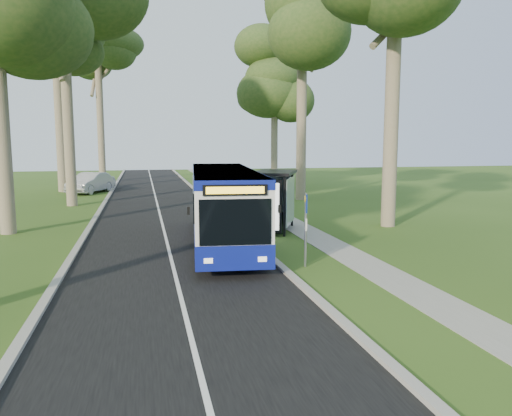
{
  "coord_description": "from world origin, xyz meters",
  "views": [
    {
      "loc": [
        -4.42,
        -16.55,
        4.19
      ],
      "look_at": [
        -0.08,
        2.45,
        1.6
      ],
      "focal_mm": 35.0,
      "sensor_mm": 36.0,
      "label": 1
    }
  ],
  "objects": [
    {
      "name": "ground",
      "position": [
        0.0,
        0.0,
        0.0
      ],
      "size": [
        120.0,
        120.0,
        0.0
      ],
      "primitive_type": "plane",
      "color": "#325019",
      "rests_on": "ground"
    },
    {
      "name": "road",
      "position": [
        -3.5,
        10.0,
        0.01
      ],
      "size": [
        7.0,
        100.0,
        0.02
      ],
      "primitive_type": "cube",
      "color": "black",
      "rests_on": "ground"
    },
    {
      "name": "kerb_east",
      "position": [
        0.0,
        10.0,
        0.06
      ],
      "size": [
        0.25,
        100.0,
        0.12
      ],
      "primitive_type": "cube",
      "color": "#9E9B93",
      "rests_on": "ground"
    },
    {
      "name": "kerb_west",
      "position": [
        -7.0,
        10.0,
        0.06
      ],
      "size": [
        0.25,
        100.0,
        0.12
      ],
      "primitive_type": "cube",
      "color": "#9E9B93",
      "rests_on": "ground"
    },
    {
      "name": "centre_line",
      "position": [
        -3.5,
        10.0,
        0.02
      ],
      "size": [
        0.12,
        100.0,
        0.0
      ],
      "primitive_type": "cube",
      "color": "white",
      "rests_on": "road"
    },
    {
      "name": "footpath",
      "position": [
        3.0,
        10.0,
        0.01
      ],
      "size": [
        1.5,
        100.0,
        0.02
      ],
      "primitive_type": "cube",
      "color": "gray",
      "rests_on": "ground"
    },
    {
      "name": "bus",
      "position": [
        -1.2,
        3.58,
        1.59
      ],
      "size": [
        3.54,
        11.76,
        3.07
      ],
      "rotation": [
        0.0,
        0.0,
        -0.1
      ],
      "color": "white",
      "rests_on": "ground"
    },
    {
      "name": "bus_stop_sign",
      "position": [
        0.86,
        -0.88,
        1.57
      ],
      "size": [
        0.11,
        0.35,
        2.51
      ],
      "rotation": [
        0.0,
        0.0,
        -0.18
      ],
      "color": "gray",
      "rests_on": "ground"
    },
    {
      "name": "bus_shelter",
      "position": [
        1.79,
        5.6,
        2.0
      ],
      "size": [
        2.96,
        3.73,
        2.82
      ],
      "rotation": [
        0.0,
        0.0,
        -0.42
      ],
      "color": "black",
      "rests_on": "ground"
    },
    {
      "name": "litter_bin",
      "position": [
        1.7,
        5.27,
        0.49
      ],
      "size": [
        0.55,
        0.55,
        0.97
      ],
      "rotation": [
        0.0,
        0.0,
        -0.34
      ],
      "color": "black",
      "rests_on": "ground"
    },
    {
      "name": "car_white",
      "position": [
        -8.23,
        29.24,
        0.69
      ],
      "size": [
        3.14,
        4.36,
        1.38
      ],
      "primitive_type": "imported",
      "rotation": [
        0.0,
        0.0,
        -0.42
      ],
      "color": "silver",
      "rests_on": "ground"
    },
    {
      "name": "car_silver",
      "position": [
        -8.62,
        26.36,
        0.84
      ],
      "size": [
        3.66,
        5.38,
        1.68
      ],
      "primitive_type": "imported",
      "rotation": [
        0.0,
        0.0,
        -0.41
      ],
      "color": "#ACAEB3",
      "rests_on": "ground"
    },
    {
      "name": "tree_west_c",
      "position": [
        -9.0,
        18.0,
        11.51
      ],
      "size": [
        5.2,
        5.2,
        15.54
      ],
      "color": "#7A6B56",
      "rests_on": "ground"
    },
    {
      "name": "tree_west_d",
      "position": [
        -11.0,
        28.0,
        13.97
      ],
      "size": [
        5.2,
        5.2,
        18.92
      ],
      "color": "#7A6B56",
      "rests_on": "ground"
    },
    {
      "name": "tree_west_e",
      "position": [
        -8.5,
        38.0,
        12.51
      ],
      "size": [
        5.2,
        5.2,
        16.9
      ],
      "color": "#7A6B56",
      "rests_on": "ground"
    },
    {
      "name": "tree_east_c",
      "position": [
        6.8,
        18.0,
        12.45
      ],
      "size": [
        5.2,
        5.2,
        16.82
      ],
      "color": "#7A6B56",
      "rests_on": "ground"
    },
    {
      "name": "tree_east_d",
      "position": [
        8.0,
        30.0,
        10.1
      ],
      "size": [
        5.2,
        5.2,
        13.62
      ],
      "color": "#7A6B56",
      "rests_on": "ground"
    }
  ]
}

